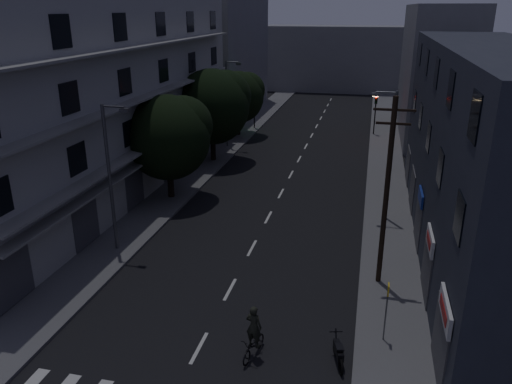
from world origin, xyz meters
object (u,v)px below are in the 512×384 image
at_px(utility_pole, 387,190).
at_px(cyclist, 254,340).
at_px(motorcycle, 338,353).
at_px(bus_stop_sign, 387,302).

bearing_deg(utility_pole, cyclist, -125.07).
bearing_deg(motorcycle, cyclist, 170.87).
xyz_separation_m(bus_stop_sign, motorcycle, (-1.68, -1.66, -1.44)).
xyz_separation_m(utility_pole, motorcycle, (-1.47, -6.32, -4.42)).
bearing_deg(bus_stop_sign, utility_pole, 92.61).
xyz_separation_m(motorcycle, cyclist, (-3.20, -0.33, 0.30)).
height_order(utility_pole, bus_stop_sign, utility_pole).
relative_size(utility_pole, motorcycle, 5.20).
distance_m(utility_pole, motorcycle, 7.85).
height_order(bus_stop_sign, cyclist, bus_stop_sign).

